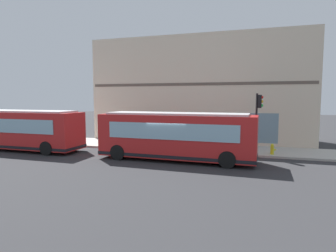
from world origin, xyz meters
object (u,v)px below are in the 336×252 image
at_px(city_bus_nearside, 176,136).
at_px(pedestrian_near_hydrant, 199,134).
at_px(city_bus_far_down_street, 20,130).
at_px(pedestrian_near_building_entrance, 138,133).
at_px(traffic_light_near_corner, 258,112).
at_px(fire_hydrant, 272,149).

distance_m(city_bus_nearside, pedestrian_near_hydrant, 5.64).
xyz_separation_m(city_bus_far_down_street, pedestrian_near_building_entrance, (3.35, -8.41, -0.34)).
xyz_separation_m(city_bus_nearside, pedestrian_near_hydrant, (5.61, -0.34, -0.47)).
bearing_deg(city_bus_nearside, traffic_light_near_corner, -58.69).
relative_size(city_bus_nearside, pedestrian_near_hydrant, 6.16).
relative_size(city_bus_far_down_street, traffic_light_near_corner, 2.40).
bearing_deg(pedestrian_near_hydrant, city_bus_nearside, 176.52).
bearing_deg(city_bus_far_down_street, fire_hydrant, -80.23).
bearing_deg(pedestrian_near_building_entrance, traffic_light_near_corner, -91.46).
xyz_separation_m(fire_hydrant, pedestrian_near_building_entrance, (0.17, 10.07, 0.70)).
height_order(city_bus_nearside, pedestrian_near_hydrant, city_bus_nearside).
relative_size(city_bus_nearside, pedestrian_near_building_entrance, 5.52).
distance_m(city_bus_far_down_street, traffic_light_near_corner, 17.83).
height_order(fire_hydrant, pedestrian_near_hydrant, pedestrian_near_hydrant).
height_order(city_bus_nearside, pedestrian_near_building_entrance, city_bus_nearside).
height_order(pedestrian_near_building_entrance, pedestrian_near_hydrant, pedestrian_near_building_entrance).
xyz_separation_m(traffic_light_near_corner, pedestrian_near_hydrant, (2.57, 4.67, -1.97)).
bearing_deg(city_bus_far_down_street, pedestrian_near_building_entrance, -68.28).
bearing_deg(pedestrian_near_hydrant, traffic_light_near_corner, -118.79).
bearing_deg(traffic_light_near_corner, city_bus_far_down_street, 100.11).
distance_m(traffic_light_near_corner, pedestrian_near_hydrant, 5.68).
bearing_deg(pedestrian_near_building_entrance, city_bus_nearside, -128.83).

